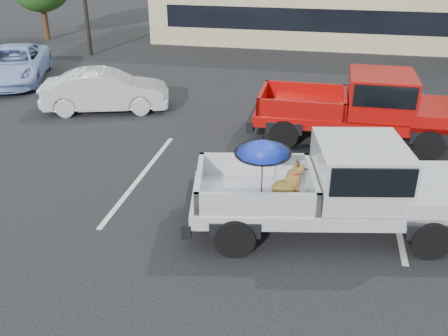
{
  "coord_description": "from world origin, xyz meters",
  "views": [
    {
      "loc": [
        1.26,
        -8.42,
        5.55
      ],
      "look_at": [
        -0.53,
        0.22,
        1.3
      ],
      "focal_mm": 40.0,
      "sensor_mm": 36.0,
      "label": 1
    }
  ],
  "objects_px": {
    "silver_sedan": "(106,91)",
    "blue_suv": "(14,64)",
    "red_pickup": "(373,105)",
    "silver_pickup": "(346,183)"
  },
  "relations": [
    {
      "from": "silver_pickup",
      "to": "red_pickup",
      "type": "bearing_deg",
      "value": 70.16
    },
    {
      "from": "blue_suv",
      "to": "silver_pickup",
      "type": "bearing_deg",
      "value": -55.34
    },
    {
      "from": "red_pickup",
      "to": "blue_suv",
      "type": "distance_m",
      "value": 13.99
    },
    {
      "from": "blue_suv",
      "to": "silver_sedan",
      "type": "bearing_deg",
      "value": -48.63
    },
    {
      "from": "silver_sedan",
      "to": "blue_suv",
      "type": "bearing_deg",
      "value": 46.45
    },
    {
      "from": "silver_pickup",
      "to": "blue_suv",
      "type": "xyz_separation_m",
      "value": [
        -12.72,
        8.54,
        -0.37
      ]
    },
    {
      "from": "silver_pickup",
      "to": "silver_sedan",
      "type": "bearing_deg",
      "value": 131.52
    },
    {
      "from": "red_pickup",
      "to": "silver_sedan",
      "type": "bearing_deg",
      "value": 173.16
    },
    {
      "from": "red_pickup",
      "to": "silver_sedan",
      "type": "height_order",
      "value": "red_pickup"
    },
    {
      "from": "red_pickup",
      "to": "blue_suv",
      "type": "relative_size",
      "value": 1.23
    }
  ]
}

